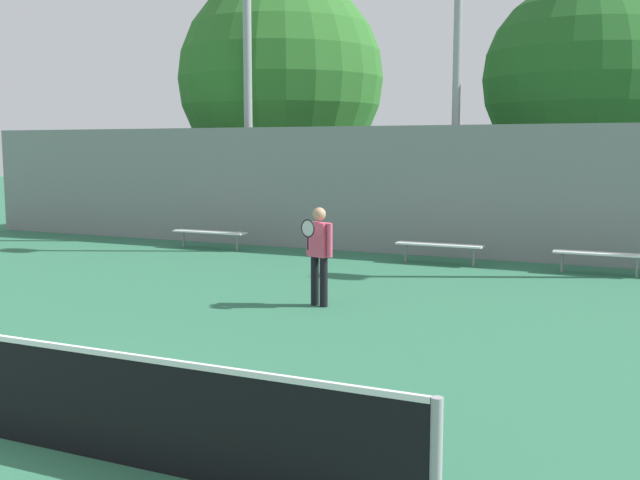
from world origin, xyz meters
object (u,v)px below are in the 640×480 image
at_px(bench_courtside_near, 599,255).
at_px(tennis_player, 319,250).
at_px(light_pole_far_right, 247,24).
at_px(tree_dark_dense, 281,79).
at_px(bench_adjacent_court, 210,233).
at_px(bench_courtside_far, 439,246).
at_px(tree_green_tall, 582,80).

bearing_deg(bench_courtside_near, tennis_player, -127.60).
distance_m(light_pole_far_right, tree_dark_dense, 3.78).
bearing_deg(bench_adjacent_court, tree_dark_dense, 96.33).
distance_m(bench_courtside_far, tree_green_tall, 6.87).
relative_size(light_pole_far_right, tree_dark_dense, 1.27).
bearing_deg(tree_dark_dense, tree_green_tall, -2.97).
bearing_deg(light_pole_far_right, tennis_player, -52.60).
relative_size(tennis_player, tree_dark_dense, 0.21).
bearing_deg(tree_green_tall, tree_dark_dense, 177.03).
bearing_deg(tree_green_tall, bench_adjacent_court, -151.32).
xyz_separation_m(light_pole_far_right, tree_dark_dense, (-0.75, 3.49, -1.24)).
relative_size(tennis_player, light_pole_far_right, 0.16).
bearing_deg(bench_adjacent_court, tree_green_tall, 28.68).
bearing_deg(tree_dark_dense, tennis_player, -59.62).
height_order(bench_adjacent_court, tree_green_tall, tree_green_tall).
relative_size(bench_courtside_near, tree_green_tall, 0.26).
height_order(bench_courtside_far, light_pole_far_right, light_pole_far_right).
bearing_deg(light_pole_far_right, bench_courtside_far, -16.81).
bearing_deg(tennis_player, bench_courtside_near, 70.98).
bearing_deg(tree_green_tall, tennis_player, -107.26).
height_order(bench_courtside_near, tree_green_tall, tree_green_tall).
bearing_deg(bench_courtside_near, bench_courtside_far, 180.00).
distance_m(tennis_player, bench_courtside_near, 6.83).
bearing_deg(tree_green_tall, bench_courtside_far, -117.73).
distance_m(bench_courtside_far, bench_adjacent_court, 6.34).
xyz_separation_m(bench_courtside_near, tree_dark_dense, (-10.46, 5.36, 4.51)).
height_order(bench_courtside_far, bench_adjacent_court, same).
xyz_separation_m(bench_adjacent_court, light_pole_far_right, (0.16, 1.87, 5.74)).
bearing_deg(bench_courtside_far, tree_dark_dense, 142.29).
distance_m(tree_green_tall, tree_dark_dense, 9.52).
relative_size(tree_green_tall, tree_dark_dense, 0.87).
distance_m(tennis_player, light_pole_far_right, 10.52).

